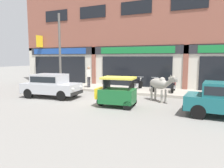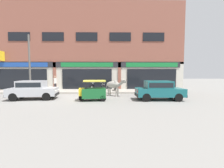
{
  "view_description": "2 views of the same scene",
  "coord_description": "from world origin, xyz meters",
  "px_view_note": "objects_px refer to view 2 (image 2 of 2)",
  "views": [
    {
      "loc": [
        5.97,
        -11.23,
        2.49
      ],
      "look_at": [
        -0.0,
        1.0,
        0.82
      ],
      "focal_mm": 35.0,
      "sensor_mm": 36.0,
      "label": 1
    },
    {
      "loc": [
        2.72,
        -12.56,
        2.03
      ],
      "look_at": [
        2.89,
        1.0,
        1.07
      ],
      "focal_mm": 24.0,
      "sensor_mm": 36.0,
      "label": 2
    }
  ],
  "objects_px": {
    "car_1": "(159,89)",
    "motorcycle_0": "(91,87)",
    "cow": "(114,85)",
    "auto_rickshaw": "(93,92)",
    "motorcycle_2": "(115,87)",
    "pedestrian": "(55,82)",
    "utility_pole": "(30,64)",
    "car_0": "(33,89)",
    "motorcycle_1": "(103,87)"
  },
  "relations": [
    {
      "from": "cow",
      "to": "motorcycle_2",
      "type": "relative_size",
      "value": 1.03
    },
    {
      "from": "utility_pole",
      "to": "car_1",
      "type": "bearing_deg",
      "value": -17.74
    },
    {
      "from": "car_0",
      "to": "motorcycle_1",
      "type": "relative_size",
      "value": 2.09
    },
    {
      "from": "motorcycle_2",
      "to": "pedestrian",
      "type": "bearing_deg",
      "value": -174.05
    },
    {
      "from": "cow",
      "to": "auto_rickshaw",
      "type": "xyz_separation_m",
      "value": [
        -1.65,
        -2.26,
        -0.35
      ]
    },
    {
      "from": "motorcycle_2",
      "to": "utility_pole",
      "type": "distance_m",
      "value": 9.01
    },
    {
      "from": "motorcycle_0",
      "to": "motorcycle_2",
      "type": "height_order",
      "value": "same"
    },
    {
      "from": "pedestrian",
      "to": "cow",
      "type": "bearing_deg",
      "value": -20.0
    },
    {
      "from": "car_0",
      "to": "auto_rickshaw",
      "type": "relative_size",
      "value": 1.81
    },
    {
      "from": "motorcycle_2",
      "to": "pedestrian",
      "type": "relative_size",
      "value": 1.13
    },
    {
      "from": "car_1",
      "to": "motorcycle_0",
      "type": "bearing_deg",
      "value": 139.6
    },
    {
      "from": "motorcycle_0",
      "to": "pedestrian",
      "type": "xyz_separation_m",
      "value": [
        -3.66,
        -0.64,
        0.6
      ]
    },
    {
      "from": "car_0",
      "to": "pedestrian",
      "type": "xyz_separation_m",
      "value": [
        0.32,
        3.89,
        0.34
      ]
    },
    {
      "from": "car_0",
      "to": "utility_pole",
      "type": "bearing_deg",
      "value": 120.43
    },
    {
      "from": "auto_rickshaw",
      "to": "car_0",
      "type": "bearing_deg",
      "value": 173.05
    },
    {
      "from": "auto_rickshaw",
      "to": "cow",
      "type": "bearing_deg",
      "value": 53.88
    },
    {
      "from": "car_1",
      "to": "utility_pole",
      "type": "xyz_separation_m",
      "value": [
        -11.74,
        3.75,
        2.19
      ]
    },
    {
      "from": "auto_rickshaw",
      "to": "pedestrian",
      "type": "xyz_separation_m",
      "value": [
        -4.41,
        4.47,
        0.5
      ]
    },
    {
      "from": "cow",
      "to": "utility_pole",
      "type": "distance_m",
      "value": 8.76
    },
    {
      "from": "car_1",
      "to": "pedestrian",
      "type": "xyz_separation_m",
      "value": [
        -9.44,
        4.28,
        0.34
      ]
    },
    {
      "from": "cow",
      "to": "car_0",
      "type": "height_order",
      "value": "cow"
    },
    {
      "from": "car_1",
      "to": "motorcycle_0",
      "type": "height_order",
      "value": "car_1"
    },
    {
      "from": "cow",
      "to": "pedestrian",
      "type": "relative_size",
      "value": 1.16
    },
    {
      "from": "motorcycle_1",
      "to": "car_0",
      "type": "bearing_deg",
      "value": -139.4
    },
    {
      "from": "motorcycle_1",
      "to": "utility_pole",
      "type": "height_order",
      "value": "utility_pole"
    },
    {
      "from": "car_0",
      "to": "utility_pole",
      "type": "relative_size",
      "value": 0.66
    },
    {
      "from": "cow",
      "to": "auto_rickshaw",
      "type": "height_order",
      "value": "cow"
    },
    {
      "from": "cow",
      "to": "car_1",
      "type": "height_order",
      "value": "cow"
    },
    {
      "from": "auto_rickshaw",
      "to": "utility_pole",
      "type": "distance_m",
      "value": 8.13
    },
    {
      "from": "auto_rickshaw",
      "to": "motorcycle_0",
      "type": "height_order",
      "value": "auto_rickshaw"
    },
    {
      "from": "car_0",
      "to": "motorcycle_1",
      "type": "height_order",
      "value": "car_0"
    },
    {
      "from": "auto_rickshaw",
      "to": "utility_pole",
      "type": "relative_size",
      "value": 0.36
    },
    {
      "from": "car_0",
      "to": "car_1",
      "type": "xyz_separation_m",
      "value": [
        9.76,
        -0.39,
        0.0
      ]
    },
    {
      "from": "cow",
      "to": "car_0",
      "type": "xyz_separation_m",
      "value": [
        -6.38,
        -1.68,
        -0.19
      ]
    },
    {
      "from": "auto_rickshaw",
      "to": "pedestrian",
      "type": "distance_m",
      "value": 6.3
    },
    {
      "from": "motorcycle_0",
      "to": "motorcycle_1",
      "type": "xyz_separation_m",
      "value": [
        1.32,
        0.01,
        0.0
      ]
    },
    {
      "from": "auto_rickshaw",
      "to": "motorcycle_1",
      "type": "height_order",
      "value": "auto_rickshaw"
    },
    {
      "from": "motorcycle_1",
      "to": "pedestrian",
      "type": "bearing_deg",
      "value": -172.54
    },
    {
      "from": "car_1",
      "to": "utility_pole",
      "type": "distance_m",
      "value": 12.52
    },
    {
      "from": "auto_rickshaw",
      "to": "pedestrian",
      "type": "relative_size",
      "value": 1.29
    },
    {
      "from": "motorcycle_1",
      "to": "pedestrian",
      "type": "distance_m",
      "value": 5.06
    },
    {
      "from": "motorcycle_0",
      "to": "motorcycle_1",
      "type": "height_order",
      "value": "same"
    },
    {
      "from": "car_0",
      "to": "motorcycle_1",
      "type": "bearing_deg",
      "value": 40.6
    },
    {
      "from": "motorcycle_2",
      "to": "utility_pole",
      "type": "relative_size",
      "value": 0.32
    },
    {
      "from": "motorcycle_0",
      "to": "utility_pole",
      "type": "bearing_deg",
      "value": -168.9
    },
    {
      "from": "motorcycle_1",
      "to": "motorcycle_2",
      "type": "height_order",
      "value": "same"
    },
    {
      "from": "car_1",
      "to": "motorcycle_0",
      "type": "xyz_separation_m",
      "value": [
        -5.78,
        4.92,
        -0.25
      ]
    },
    {
      "from": "cow",
      "to": "auto_rickshaw",
      "type": "bearing_deg",
      "value": -126.12
    },
    {
      "from": "cow",
      "to": "auto_rickshaw",
      "type": "relative_size",
      "value": 0.9
    },
    {
      "from": "auto_rickshaw",
      "to": "motorcycle_2",
      "type": "relative_size",
      "value": 1.14
    }
  ]
}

